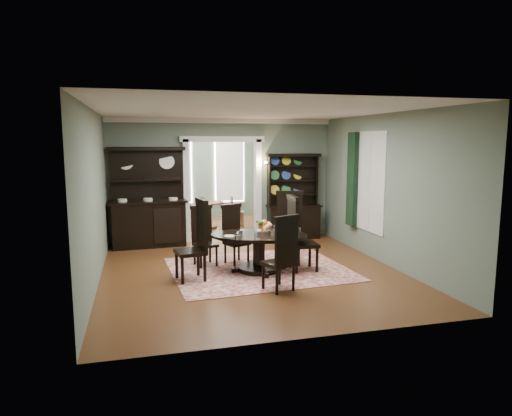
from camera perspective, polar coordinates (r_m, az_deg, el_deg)
The scene contains 19 objects.
room at distance 8.43m, azimuth -0.61°, elevation 2.38°, with size 5.51×6.01×3.01m.
parlor at distance 13.81m, azimuth -6.09°, elevation 4.43°, with size 3.51×3.50×3.01m.
doorway_trim at distance 11.31m, azimuth -4.21°, elevation 4.10°, with size 2.08×0.25×2.57m.
right_window at distance 10.21m, azimuth 13.01°, elevation 3.35°, with size 0.15×1.47×2.12m.
wall_sconce at distance 11.35m, azimuth 0.66°, elevation 5.52°, with size 0.27×0.21×0.21m.
rug at distance 8.88m, azimuth 0.39°, elevation -7.65°, with size 3.30×2.72×0.01m, color maroon.
dining_table at distance 8.66m, azimuth 0.37°, elevation -4.69°, with size 2.10×2.10×0.72m.
centerpiece at distance 8.67m, azimuth 0.91°, elevation -2.71°, with size 1.49×0.96×0.25m.
chair_far_left at distance 9.14m, azimuth -6.61°, elevation -3.22°, with size 0.53×0.52×1.20m.
chair_far_mid at distance 9.23m, azimuth -2.80°, elevation -3.05°, with size 0.57×0.55×1.20m.
chair_far_right at distance 9.29m, azimuth 4.18°, elevation -2.14°, with size 0.68×0.66×1.45m.
chair_end_left at distance 8.15m, azimuth -7.42°, elevation -3.71°, with size 0.59×0.61×1.45m.
chair_end_right at distance 8.65m, azimuth 5.22°, elevation -2.97°, with size 0.52×0.56×1.45m.
chair_near at distance 7.46m, azimuth 3.36°, elevation -5.47°, with size 0.61×0.60×1.28m.
sideboard at distance 10.95m, azimuth -13.31°, elevation -0.49°, with size 1.80×0.72×2.32m.
welsh_dresser at distance 11.63m, azimuth 4.67°, elevation 0.05°, with size 1.41×0.61×2.14m.
parlor_table at distance 12.97m, azimuth -5.89°, elevation -0.38°, with size 0.81×0.81×0.75m.
parlor_chair_left at distance 13.36m, azimuth -7.15°, elevation -0.32°, with size 0.39×0.39×0.84m.
parlor_chair_right at distance 13.04m, azimuth -2.59°, elevation -0.31°, with size 0.39×0.38×0.91m.
Camera 1 is at (-2.01, -8.10, 2.46)m, focal length 32.00 mm.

